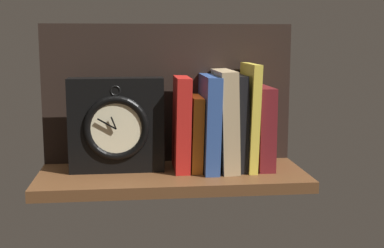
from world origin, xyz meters
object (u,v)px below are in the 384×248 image
object	(u,v)px
book_red_requiem	(182,124)
framed_clock	(117,125)
book_orange_pandolfini	(195,133)
book_maroon_dawkins	(262,127)
book_yellow_seinlanguage	(249,116)
book_black_skeptic	(239,122)
book_tan_shortstories	(225,120)
book_blue_modern	(209,123)

from	to	relation	value
book_red_requiem	framed_clock	world-z (taller)	book_red_requiem
book_orange_pandolfini	book_maroon_dawkins	world-z (taller)	book_maroon_dawkins
book_orange_pandolfini	book_red_requiem	bearing A→B (deg)	180.00
book_orange_pandolfini	book_yellow_seinlanguage	world-z (taller)	book_yellow_seinlanguage
book_black_skeptic	book_yellow_seinlanguage	xyz separation A→B (cm)	(2.36, 0.00, 1.27)
book_black_skeptic	book_orange_pandolfini	bearing A→B (deg)	180.00
book_tan_shortstories	book_maroon_dawkins	distance (cm)	8.96
book_black_skeptic	book_maroon_dawkins	distance (cm)	5.67
book_orange_pandolfini	book_black_skeptic	distance (cm)	10.53
book_maroon_dawkins	book_black_skeptic	bearing A→B (deg)	180.00
book_yellow_seinlanguage	framed_clock	size ratio (longest dim) A/B	1.14
book_black_skeptic	book_red_requiem	bearing A→B (deg)	180.00
book_blue_modern	book_black_skeptic	bearing A→B (deg)	0.00
book_red_requiem	book_maroon_dawkins	distance (cm)	18.98
book_red_requiem	book_tan_shortstories	bearing A→B (deg)	0.00
framed_clock	book_tan_shortstories	bearing A→B (deg)	0.57
book_black_skeptic	framed_clock	xyz separation A→B (cm)	(-28.30, -0.25, -0.28)
book_orange_pandolfini	book_tan_shortstories	world-z (taller)	book_tan_shortstories
book_black_skeptic	book_maroon_dawkins	world-z (taller)	book_black_skeptic
book_red_requiem	framed_clock	xyz separation A→B (cm)	(-14.86, -0.25, -0.07)
book_orange_pandolfini	framed_clock	distance (cm)	18.18
book_blue_modern	book_maroon_dawkins	size ratio (longest dim) A/B	1.14
book_tan_shortstories	framed_clock	bearing A→B (deg)	-179.43
book_yellow_seinlanguage	framed_clock	distance (cm)	30.70
book_red_requiem	book_yellow_seinlanguage	world-z (taller)	book_yellow_seinlanguage
book_black_skeptic	book_yellow_seinlanguage	world-z (taller)	book_yellow_seinlanguage
book_orange_pandolfini	book_maroon_dawkins	size ratio (longest dim) A/B	0.89
book_orange_pandolfini	book_yellow_seinlanguage	xyz separation A→B (cm)	(12.61, 0.00, 3.70)
book_orange_pandolfini	book_black_skeptic	world-z (taller)	book_black_skeptic
book_orange_pandolfini	framed_clock	bearing A→B (deg)	-179.21
book_orange_pandolfini	book_yellow_seinlanguage	size ratio (longest dim) A/B	0.70
book_black_skeptic	framed_clock	bearing A→B (deg)	-179.49
book_red_requiem	book_black_skeptic	size ratio (longest dim) A/B	0.98
book_black_skeptic	framed_clock	distance (cm)	28.31
book_red_requiem	book_blue_modern	world-z (taller)	book_blue_modern
book_red_requiem	book_orange_pandolfini	size ratio (longest dim) A/B	1.26
book_yellow_seinlanguage	book_tan_shortstories	bearing A→B (deg)	180.00
book_red_requiem	book_orange_pandolfini	xyz separation A→B (cm)	(3.19, 0.00, -2.23)
book_tan_shortstories	framed_clock	size ratio (longest dim) A/B	1.07
book_blue_modern	book_maroon_dawkins	bearing A→B (deg)	0.00
book_red_requiem	book_maroon_dawkins	xyz separation A→B (cm)	(18.94, 0.00, -1.19)
book_blue_modern	book_maroon_dawkins	xyz separation A→B (cm)	(12.56, 0.00, -1.34)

